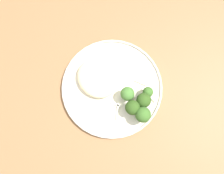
{
  "coord_description": "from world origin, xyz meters",
  "views": [
    {
      "loc": [
        0.05,
        -0.07,
        1.46
      ],
      "look_at": [
        -0.05,
        0.03,
        0.76
      ],
      "focal_mm": 40.13,
      "sensor_mm": 36.0,
      "label": 1
    }
  ],
  "objects_px": {
    "seared_scallop_left_edge": "(97,79)",
    "broccoli_floret_split_head": "(148,92)",
    "seared_scallop_right_edge": "(90,80)",
    "broccoli_floret_right_tilted": "(126,93)",
    "broccoli_floret_near_rim": "(144,100)",
    "seared_scallop_on_noodles": "(90,89)",
    "broccoli_floret_small_sprig": "(133,108)",
    "broccoli_floret_tall_stalk": "(143,115)",
    "dinner_plate": "(112,88)",
    "seared_scallop_center_golden": "(107,70)"
  },
  "relations": [
    {
      "from": "seared_scallop_center_golden",
      "to": "broccoli_floret_tall_stalk",
      "type": "xyz_separation_m",
      "value": [
        0.16,
        -0.02,
        0.03
      ]
    },
    {
      "from": "dinner_plate",
      "to": "seared_scallop_on_noodles",
      "type": "height_order",
      "value": "seared_scallop_on_noodles"
    },
    {
      "from": "seared_scallop_center_golden",
      "to": "dinner_plate",
      "type": "bearing_deg",
      "value": -28.55
    },
    {
      "from": "dinner_plate",
      "to": "broccoli_floret_tall_stalk",
      "type": "height_order",
      "value": "broccoli_floret_tall_stalk"
    },
    {
      "from": "seared_scallop_left_edge",
      "to": "broccoli_floret_split_head",
      "type": "height_order",
      "value": "broccoli_floret_split_head"
    },
    {
      "from": "seared_scallop_left_edge",
      "to": "broccoli_floret_right_tilted",
      "type": "distance_m",
      "value": 0.1
    },
    {
      "from": "seared_scallop_right_edge",
      "to": "broccoli_floret_small_sprig",
      "type": "bearing_deg",
      "value": 10.92
    },
    {
      "from": "seared_scallop_center_golden",
      "to": "broccoli_floret_small_sprig",
      "type": "xyz_separation_m",
      "value": [
        0.13,
        -0.03,
        0.03
      ]
    },
    {
      "from": "seared_scallop_left_edge",
      "to": "broccoli_floret_split_head",
      "type": "distance_m",
      "value": 0.15
    },
    {
      "from": "dinner_plate",
      "to": "broccoli_floret_small_sprig",
      "type": "height_order",
      "value": "broccoli_floret_small_sprig"
    },
    {
      "from": "seared_scallop_right_edge",
      "to": "broccoli_floret_right_tilted",
      "type": "xyz_separation_m",
      "value": [
        0.1,
        0.04,
        0.03
      ]
    },
    {
      "from": "seared_scallop_right_edge",
      "to": "broccoli_floret_small_sprig",
      "type": "distance_m",
      "value": 0.15
    },
    {
      "from": "seared_scallop_right_edge",
      "to": "seared_scallop_center_golden",
      "type": "bearing_deg",
      "value": 77.8
    },
    {
      "from": "broccoli_floret_right_tilted",
      "to": "broccoli_floret_near_rim",
      "type": "distance_m",
      "value": 0.05
    },
    {
      "from": "seared_scallop_left_edge",
      "to": "broccoli_floret_small_sprig",
      "type": "relative_size",
      "value": 0.44
    },
    {
      "from": "seared_scallop_right_edge",
      "to": "seared_scallop_center_golden",
      "type": "distance_m",
      "value": 0.06
    },
    {
      "from": "dinner_plate",
      "to": "broccoli_floret_near_rim",
      "type": "height_order",
      "value": "broccoli_floret_near_rim"
    },
    {
      "from": "seared_scallop_center_golden",
      "to": "broccoli_floret_split_head",
      "type": "height_order",
      "value": "broccoli_floret_split_head"
    },
    {
      "from": "seared_scallop_right_edge",
      "to": "dinner_plate",
      "type": "bearing_deg",
      "value": 28.1
    },
    {
      "from": "broccoli_floret_tall_stalk",
      "to": "broccoli_floret_split_head",
      "type": "xyz_separation_m",
      "value": [
        -0.03,
        0.06,
        -0.01
      ]
    },
    {
      "from": "broccoli_floret_right_tilted",
      "to": "seared_scallop_on_noodles",
      "type": "bearing_deg",
      "value": -143.24
    },
    {
      "from": "seared_scallop_left_edge",
      "to": "seared_scallop_right_edge",
      "type": "bearing_deg",
      "value": -124.91
    },
    {
      "from": "dinner_plate",
      "to": "seared_scallop_right_edge",
      "type": "height_order",
      "value": "seared_scallop_right_edge"
    },
    {
      "from": "seared_scallop_right_edge",
      "to": "broccoli_floret_right_tilted",
      "type": "relative_size",
      "value": 0.49
    },
    {
      "from": "seared_scallop_left_edge",
      "to": "seared_scallop_center_golden",
      "type": "xyz_separation_m",
      "value": [
        -0.0,
        0.04,
        -0.0
      ]
    },
    {
      "from": "dinner_plate",
      "to": "broccoli_floret_right_tilted",
      "type": "height_order",
      "value": "broccoli_floret_right_tilted"
    },
    {
      "from": "broccoli_floret_split_head",
      "to": "seared_scallop_center_golden",
      "type": "bearing_deg",
      "value": -166.35
    },
    {
      "from": "seared_scallop_on_noodles",
      "to": "seared_scallop_center_golden",
      "type": "xyz_separation_m",
      "value": [
        -0.01,
        0.07,
        -0.0
      ]
    },
    {
      "from": "broccoli_floret_tall_stalk",
      "to": "broccoli_floret_near_rim",
      "type": "height_order",
      "value": "broccoli_floret_tall_stalk"
    },
    {
      "from": "broccoli_floret_right_tilted",
      "to": "broccoli_floret_small_sprig",
      "type": "bearing_deg",
      "value": -22.7
    },
    {
      "from": "dinner_plate",
      "to": "broccoli_floret_tall_stalk",
      "type": "bearing_deg",
      "value": 0.52
    },
    {
      "from": "broccoli_floret_tall_stalk",
      "to": "broccoli_floret_split_head",
      "type": "height_order",
      "value": "broccoli_floret_tall_stalk"
    },
    {
      "from": "seared_scallop_right_edge",
      "to": "broccoli_floret_right_tilted",
      "type": "bearing_deg",
      "value": 23.76
    },
    {
      "from": "broccoli_floret_right_tilted",
      "to": "broccoli_floret_split_head",
      "type": "height_order",
      "value": "broccoli_floret_right_tilted"
    },
    {
      "from": "broccoli_floret_right_tilted",
      "to": "seared_scallop_center_golden",
      "type": "bearing_deg",
      "value": 171.93
    },
    {
      "from": "seared_scallop_on_noodles",
      "to": "broccoli_floret_right_tilted",
      "type": "xyz_separation_m",
      "value": [
        0.08,
        0.06,
        0.02
      ]
    },
    {
      "from": "broccoli_floret_small_sprig",
      "to": "broccoli_floret_near_rim",
      "type": "xyz_separation_m",
      "value": [
        0.01,
        0.04,
        -0.0
      ]
    },
    {
      "from": "seared_scallop_left_edge",
      "to": "seared_scallop_on_noodles",
      "type": "bearing_deg",
      "value": -79.73
    },
    {
      "from": "broccoli_floret_small_sprig",
      "to": "seared_scallop_left_edge",
      "type": "bearing_deg",
      "value": -176.13
    },
    {
      "from": "seared_scallop_on_noodles",
      "to": "broccoli_floret_tall_stalk",
      "type": "height_order",
      "value": "broccoli_floret_tall_stalk"
    },
    {
      "from": "seared_scallop_right_edge",
      "to": "broccoli_floret_near_rim",
      "type": "xyz_separation_m",
      "value": [
        0.15,
        0.06,
        0.03
      ]
    },
    {
      "from": "seared_scallop_right_edge",
      "to": "broccoli_floret_small_sprig",
      "type": "height_order",
      "value": "broccoli_floret_small_sprig"
    },
    {
      "from": "broccoli_floret_tall_stalk",
      "to": "broccoli_floret_right_tilted",
      "type": "bearing_deg",
      "value": 170.84
    },
    {
      "from": "broccoli_floret_small_sprig",
      "to": "dinner_plate",
      "type": "bearing_deg",
      "value": 177.09
    },
    {
      "from": "seared_scallop_right_edge",
      "to": "broccoli_floret_tall_stalk",
      "type": "distance_m",
      "value": 0.18
    },
    {
      "from": "broccoli_floret_near_rim",
      "to": "broccoli_floret_right_tilted",
      "type": "bearing_deg",
      "value": -159.1
    },
    {
      "from": "dinner_plate",
      "to": "broccoli_floret_near_rim",
      "type": "xyz_separation_m",
      "value": [
        0.09,
        0.03,
        0.04
      ]
    },
    {
      "from": "broccoli_floret_near_rim",
      "to": "broccoli_floret_split_head",
      "type": "height_order",
      "value": "broccoli_floret_near_rim"
    },
    {
      "from": "seared_scallop_right_edge",
      "to": "broccoli_floret_right_tilted",
      "type": "height_order",
      "value": "broccoli_floret_right_tilted"
    },
    {
      "from": "seared_scallop_left_edge",
      "to": "broccoli_floret_tall_stalk",
      "type": "bearing_deg",
      "value": 4.95
    }
  ]
}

